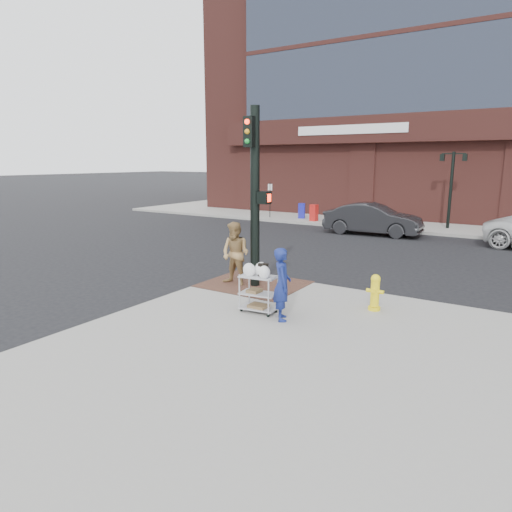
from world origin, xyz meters
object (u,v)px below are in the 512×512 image
Objects in this scene: woman_blue at (282,284)px; utility_cart at (259,290)px; pedestrian_tan at (236,254)px; sedan_dark at (373,219)px; fire_hydrant at (375,292)px; traffic_signal_pole at (255,193)px; lamp_post at (451,182)px.

woman_blue reaches higher than utility_cart.
pedestrian_tan is 12.03m from sedan_dark.
utility_cart is 1.35× the size of fire_hydrant.
lamp_post is at bearing 80.76° from traffic_signal_pole.
sedan_dark is 5.42× the size of fire_hydrant.
traffic_signal_pole is (-2.48, -15.23, 0.21)m from lamp_post.
woman_blue reaches higher than sedan_dark.
pedestrian_tan is at bearing 178.66° from fire_hydrant.
lamp_post is 0.80× the size of traffic_signal_pole.
traffic_signal_pole is 4.25m from fire_hydrant.
traffic_signal_pole is 3.45m from woman_blue.
woman_blue is at bearing -172.63° from sedan_dark.
lamp_post is 4.51× the size of fire_hydrant.
lamp_post is 15.43m from traffic_signal_pole.
woman_blue is at bearing -45.27° from traffic_signal_pole.
fire_hydrant is at bearing -4.28° from traffic_signal_pole.
woman_blue is at bearing -11.81° from utility_cart.
utility_cart is 2.81m from fire_hydrant.
woman_blue is (-0.43, -17.30, -1.64)m from lamp_post.
pedestrian_tan reaches higher than utility_cart.
fire_hydrant is at bearing 35.91° from utility_cart.
traffic_signal_pole is 3.16m from utility_cart.
pedestrian_tan is at bearing -101.17° from lamp_post.
sedan_dark is at bearing 97.67° from utility_cart.
woman_blue is 0.35× the size of sedan_dark.
lamp_post is at bearing 86.17° from utility_cart.
traffic_signal_pole is at bearing 124.70° from utility_cart.
woman_blue is (2.05, -2.07, -1.85)m from traffic_signal_pole.
traffic_signal_pole is 5.63× the size of fire_hydrant.
woman_blue is 0.91× the size of pedestrian_tan.
utility_cart reaches higher than fire_hydrant.
traffic_signal_pole is at bearing 10.67° from woman_blue.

